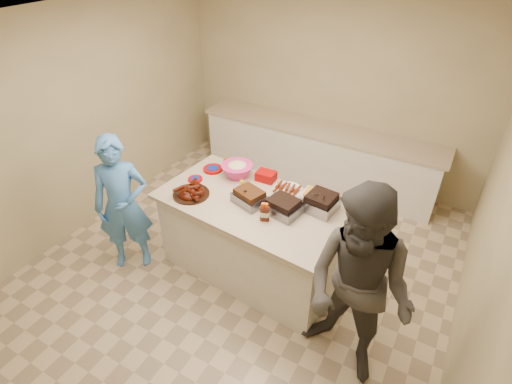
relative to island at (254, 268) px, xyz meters
The scene contains 20 objects.
room 0.14m from the island, 152.63° to the right, with size 4.50×5.00×2.70m, color tan, non-canonical shape.
back_counter 2.19m from the island, 93.24° to the left, with size 3.60×0.64×0.90m, color silver, non-canonical shape.
island is the anchor object (origin of this frame).
rib_platter 1.17m from the island, 162.28° to the right, with size 0.39×0.39×0.16m, color #3C0C02, non-canonical shape.
pulled_pork_tray 0.96m from the island, 141.67° to the right, with size 0.33×0.25×0.10m, color #47230F.
brisket_tray 1.02m from the island, ahead, with size 0.33×0.27×0.10m, color black.
roasting_pan 1.18m from the island, 19.50° to the left, with size 0.31×0.31×0.12m, color gray.
coleslaw_bowl 1.10m from the island, 139.45° to the left, with size 0.36×0.36×0.25m, color #CA2975, non-canonical shape.
sausage_plate 1.05m from the island, 59.90° to the left, with size 0.32×0.32×0.05m, color silver.
mac_cheese_dish 1.17m from the island, 34.05° to the left, with size 0.32×0.23×0.08m, color orange.
bbq_bottle_a 1.00m from the island, 42.61° to the right, with size 0.07×0.07×0.20m, color #3D130A.
bbq_bottle_b 1.01m from the island, 37.80° to the right, with size 0.07×0.07×0.20m, color #3D130A.
mustard_bottle 1.01m from the island, 143.92° to the left, with size 0.04×0.04×0.11m, color #D6C00D.
sauce_bowl 0.96m from the island, 75.09° to the left, with size 0.14×0.04×0.14m, color silver.
plate_stack_large 1.25m from the island, 156.15° to the left, with size 0.22×0.22×0.03m, color #8F0403.
plate_stack_small 1.24m from the island, behind, with size 0.16×0.16×0.02m, color #8F0403.
plastic_cup 1.24m from the island, 142.69° to the left, with size 0.10×0.10×0.10m, color #AD570F.
basket_stack 1.06m from the island, 101.78° to the left, with size 0.21×0.16×0.10m, color #8F0403.
guest_blue 1.43m from the island, 156.12° to the right, with size 0.60×1.63×0.39m, color #4485D3.
guest_gray 1.45m from the island, 25.29° to the right, with size 0.92×1.90×0.72m, color #484541.
Camera 1 is at (1.79, -2.83, 3.39)m, focal length 28.00 mm.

